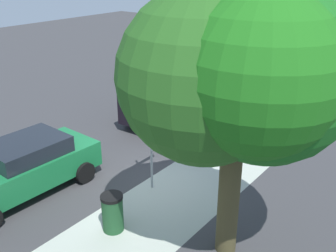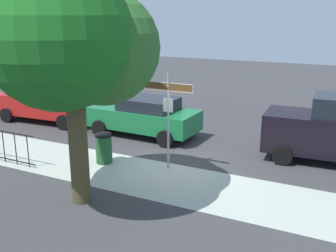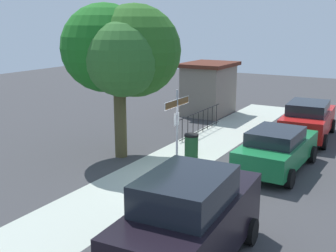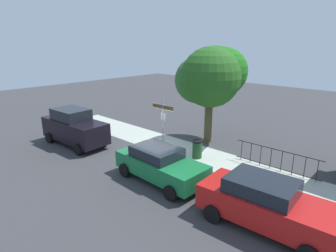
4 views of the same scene
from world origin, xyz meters
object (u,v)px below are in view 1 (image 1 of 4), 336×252
(car_black, at_px, (171,93))
(shade_tree, at_px, (237,77))
(trash_bin, at_px, (113,213))
(street_sign, at_px, (151,122))
(car_green, at_px, (22,167))

(car_black, bearing_deg, shade_tree, 42.67)
(shade_tree, relative_size, car_black, 1.26)
(car_black, distance_m, trash_bin, 7.58)
(street_sign, distance_m, trash_bin, 2.65)
(shade_tree, xyz_separation_m, car_black, (-5.77, -5.96, -3.05))
(car_black, bearing_deg, street_sign, 28.39)
(shade_tree, bearing_deg, car_green, -77.09)
(shade_tree, distance_m, trash_bin, 4.56)
(street_sign, bearing_deg, car_black, -148.35)
(trash_bin, bearing_deg, shade_tree, 111.01)
(car_black, bearing_deg, trash_bin, 23.35)
(street_sign, bearing_deg, shade_tree, 70.52)
(car_black, height_order, car_green, car_black)
(street_sign, relative_size, trash_bin, 3.08)
(shade_tree, relative_size, car_green, 1.33)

